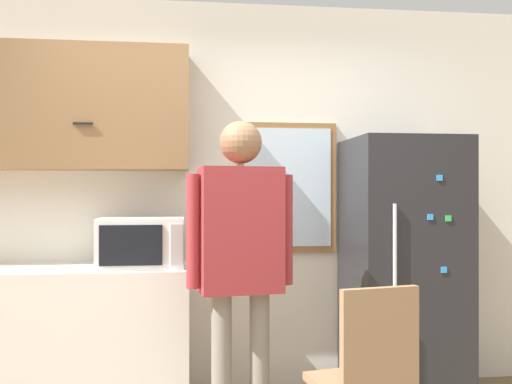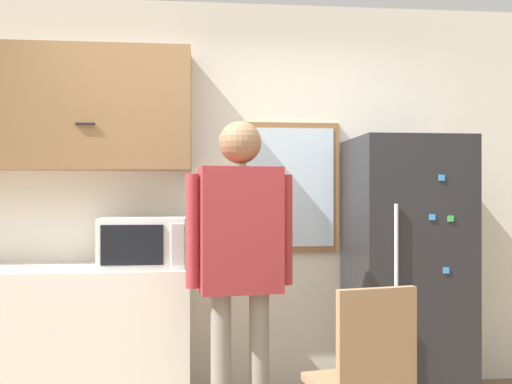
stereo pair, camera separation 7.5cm
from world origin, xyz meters
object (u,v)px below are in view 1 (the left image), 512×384
at_px(microwave, 142,242).
at_px(refrigerator, 403,269).
at_px(person, 241,245).
at_px(chair, 368,375).

distance_m(microwave, refrigerator, 1.71).
height_order(person, refrigerator, person).
height_order(refrigerator, chair, refrigerator).
distance_m(person, chair, 0.94).
xyz_separation_m(microwave, refrigerator, (1.70, -0.00, -0.19)).
xyz_separation_m(refrigerator, chair, (-0.59, -1.07, -0.34)).
xyz_separation_m(microwave, chair, (1.11, -1.07, -0.53)).
bearing_deg(chair, microwave, -55.26).
bearing_deg(microwave, person, -43.19).
relative_size(person, chair, 1.86).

